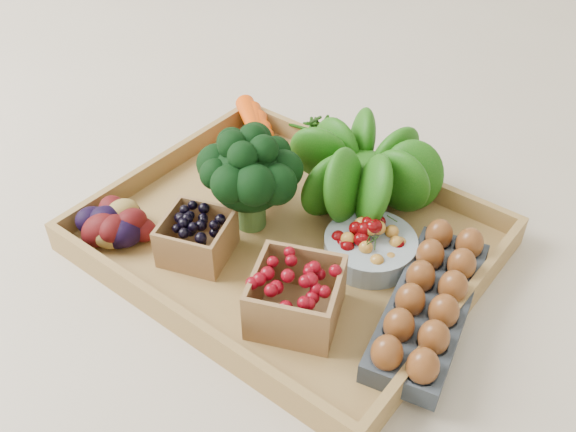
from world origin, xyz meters
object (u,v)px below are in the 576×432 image
Objects in this scene: tray at (288,243)px; broccoli at (250,193)px; egg_carton at (429,308)px; cherry_bowl at (370,248)px.

broccoli reaches higher than tray.
egg_carton is (0.24, -0.01, 0.02)m from tray.
broccoli is at bearing -164.70° from cherry_bowl.
egg_carton is at bearing 0.29° from broccoli.
egg_carton is (0.12, -0.05, -0.00)m from cherry_bowl.
cherry_bowl reaches higher than tray.
broccoli reaches higher than cherry_bowl.
cherry_bowl is (0.18, 0.05, -0.04)m from broccoli.
broccoli is at bearing -173.80° from tray.
cherry_bowl reaches higher than egg_carton.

